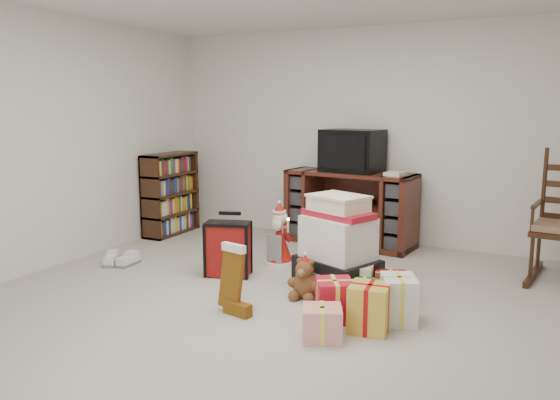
{
  "coord_description": "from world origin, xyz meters",
  "views": [
    {
      "loc": [
        1.9,
        -3.73,
        1.59
      ],
      "look_at": [
        -0.24,
        0.6,
        0.76
      ],
      "focal_mm": 35.0,
      "sensor_mm": 36.0,
      "label": 1
    }
  ],
  "objects_px": {
    "santa_figurine": "(334,257)",
    "crt_television": "(352,151)",
    "sneaker_pair": "(120,260)",
    "gift_pile": "(338,251)",
    "red_suitcase": "(228,249)",
    "gift_cluster": "(365,299)",
    "mrs_claus_figurine": "(279,241)",
    "teddy_bear": "(306,281)",
    "bookshelf": "(171,195)",
    "tv_stand": "(350,208)"
  },
  "relations": [
    {
      "from": "tv_stand",
      "to": "red_suitcase",
      "type": "bearing_deg",
      "value": -104.49
    },
    {
      "from": "santa_figurine",
      "to": "mrs_claus_figurine",
      "type": "xyz_separation_m",
      "value": [
        -0.68,
        0.23,
        0.03
      ]
    },
    {
      "from": "mrs_claus_figurine",
      "to": "crt_television",
      "type": "distance_m",
      "value": 1.46
    },
    {
      "from": "mrs_claus_figurine",
      "to": "sneaker_pair",
      "type": "distance_m",
      "value": 1.63
    },
    {
      "from": "teddy_bear",
      "to": "gift_cluster",
      "type": "height_order",
      "value": "teddy_bear"
    },
    {
      "from": "gift_pile",
      "to": "mrs_claus_figurine",
      "type": "distance_m",
      "value": 0.97
    },
    {
      "from": "teddy_bear",
      "to": "santa_figurine",
      "type": "bearing_deg",
      "value": 86.93
    },
    {
      "from": "mrs_claus_figurine",
      "to": "santa_figurine",
      "type": "bearing_deg",
      "value": -18.45
    },
    {
      "from": "gift_pile",
      "to": "red_suitcase",
      "type": "height_order",
      "value": "gift_pile"
    },
    {
      "from": "bookshelf",
      "to": "gift_pile",
      "type": "relative_size",
      "value": 1.23
    },
    {
      "from": "tv_stand",
      "to": "gift_pile",
      "type": "bearing_deg",
      "value": -68.35
    },
    {
      "from": "sneaker_pair",
      "to": "tv_stand",
      "type": "bearing_deg",
      "value": 27.43
    },
    {
      "from": "crt_television",
      "to": "teddy_bear",
      "type": "bearing_deg",
      "value": -73.34
    },
    {
      "from": "santa_figurine",
      "to": "mrs_claus_figurine",
      "type": "bearing_deg",
      "value": 161.55
    },
    {
      "from": "crt_television",
      "to": "santa_figurine",
      "type": "bearing_deg",
      "value": -68.7
    },
    {
      "from": "gift_cluster",
      "to": "gift_pile",
      "type": "bearing_deg",
      "value": 131.25
    },
    {
      "from": "santa_figurine",
      "to": "gift_cluster",
      "type": "bearing_deg",
      "value": -54.08
    },
    {
      "from": "red_suitcase",
      "to": "santa_figurine",
      "type": "bearing_deg",
      "value": 1.83
    },
    {
      "from": "red_suitcase",
      "to": "gift_cluster",
      "type": "bearing_deg",
      "value": -33.38
    },
    {
      "from": "santa_figurine",
      "to": "bookshelf",
      "type": "bearing_deg",
      "value": 161.2
    },
    {
      "from": "santa_figurine",
      "to": "gift_cluster",
      "type": "relative_size",
      "value": 0.48
    },
    {
      "from": "mrs_claus_figurine",
      "to": "crt_television",
      "type": "relative_size",
      "value": 0.9
    },
    {
      "from": "sneaker_pair",
      "to": "gift_cluster",
      "type": "relative_size",
      "value": 0.3
    },
    {
      "from": "bookshelf",
      "to": "santa_figurine",
      "type": "bearing_deg",
      "value": -18.8
    },
    {
      "from": "teddy_bear",
      "to": "mrs_claus_figurine",
      "type": "bearing_deg",
      "value": 128.58
    },
    {
      "from": "red_suitcase",
      "to": "sneaker_pair",
      "type": "xyz_separation_m",
      "value": [
        -1.18,
        -0.18,
        -0.22
      ]
    },
    {
      "from": "red_suitcase",
      "to": "crt_television",
      "type": "xyz_separation_m",
      "value": [
        0.63,
        1.69,
        0.83
      ]
    },
    {
      "from": "santa_figurine",
      "to": "crt_television",
      "type": "xyz_separation_m",
      "value": [
        -0.3,
        1.36,
        0.88
      ]
    },
    {
      "from": "bookshelf",
      "to": "sneaker_pair",
      "type": "bearing_deg",
      "value": -73.89
    },
    {
      "from": "red_suitcase",
      "to": "teddy_bear",
      "type": "xyz_separation_m",
      "value": [
        0.91,
        -0.24,
        -0.11
      ]
    },
    {
      "from": "gift_cluster",
      "to": "tv_stand",
      "type": "bearing_deg",
      "value": 112.19
    },
    {
      "from": "gift_pile",
      "to": "gift_cluster",
      "type": "height_order",
      "value": "gift_pile"
    },
    {
      "from": "santa_figurine",
      "to": "crt_television",
      "type": "relative_size",
      "value": 0.78
    },
    {
      "from": "tv_stand",
      "to": "bookshelf",
      "type": "bearing_deg",
      "value": -161.73
    },
    {
      "from": "santa_figurine",
      "to": "sneaker_pair",
      "type": "height_order",
      "value": "santa_figurine"
    },
    {
      "from": "mrs_claus_figurine",
      "to": "tv_stand",
      "type": "bearing_deg",
      "value": 71.43
    },
    {
      "from": "mrs_claus_figurine",
      "to": "gift_cluster",
      "type": "xyz_separation_m",
      "value": [
        1.22,
        -0.97,
        -0.11
      ]
    },
    {
      "from": "santa_figurine",
      "to": "tv_stand",
      "type": "bearing_deg",
      "value": 103.01
    },
    {
      "from": "gift_pile",
      "to": "gift_cluster",
      "type": "distance_m",
      "value": 0.64
    },
    {
      "from": "tv_stand",
      "to": "sneaker_pair",
      "type": "relative_size",
      "value": 4.34
    },
    {
      "from": "tv_stand",
      "to": "sneaker_pair",
      "type": "xyz_separation_m",
      "value": [
        -1.81,
        -1.85,
        -0.38
      ]
    },
    {
      "from": "bookshelf",
      "to": "santa_figurine",
      "type": "distance_m",
      "value": 2.67
    },
    {
      "from": "teddy_bear",
      "to": "sneaker_pair",
      "type": "distance_m",
      "value": 2.09
    },
    {
      "from": "gift_pile",
      "to": "crt_television",
      "type": "height_order",
      "value": "crt_television"
    },
    {
      "from": "tv_stand",
      "to": "santa_figurine",
      "type": "height_order",
      "value": "tv_stand"
    },
    {
      "from": "bookshelf",
      "to": "mrs_claus_figurine",
      "type": "bearing_deg",
      "value": -18.93
    },
    {
      "from": "gift_pile",
      "to": "teddy_bear",
      "type": "xyz_separation_m",
      "value": [
        -0.17,
        -0.29,
        -0.21
      ]
    },
    {
      "from": "tv_stand",
      "to": "mrs_claus_figurine",
      "type": "bearing_deg",
      "value": -102.38
    },
    {
      "from": "teddy_bear",
      "to": "bookshelf",
      "type": "bearing_deg",
      "value": 149.89
    },
    {
      "from": "red_suitcase",
      "to": "crt_television",
      "type": "bearing_deg",
      "value": 51.44
    }
  ]
}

